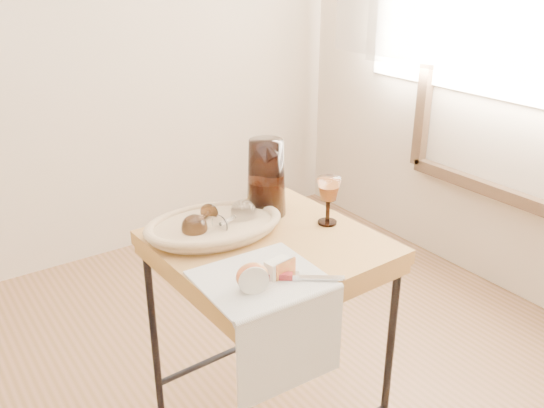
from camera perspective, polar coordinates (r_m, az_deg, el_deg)
curtain at (r=2.64m, az=24.78°, el=14.99°), size 0.02×1.00×2.20m
side_table at (r=1.85m, az=-0.36°, el=-13.91°), size 0.60×0.60×0.74m
tea_towel at (r=1.46m, az=-1.10°, el=-7.42°), size 0.31×0.28×0.01m
bread_basket at (r=1.68m, az=-5.75°, el=-2.39°), size 0.40×0.30×0.05m
goblet_lying_a at (r=1.67m, az=-7.02°, el=-1.65°), size 0.14×0.13×0.07m
goblet_lying_b at (r=1.67m, az=-3.83°, el=-1.33°), size 0.15×0.11×0.08m
pitcher at (r=1.78m, az=-0.58°, el=2.64°), size 0.25×0.29×0.28m
wine_goblet at (r=1.73m, az=5.57°, el=0.32°), size 0.08×0.08×0.15m
apple_half at (r=1.39m, az=-1.98°, el=-7.14°), size 0.09×0.07×0.07m
apple_wedge at (r=1.46m, az=0.58°, el=-6.31°), size 0.07×0.04×0.04m
table_knife at (r=1.45m, az=2.65°, el=-7.15°), size 0.18×0.14×0.02m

